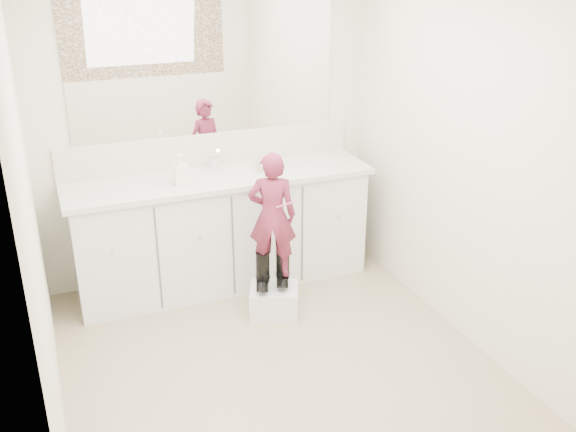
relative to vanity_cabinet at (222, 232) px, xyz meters
name	(u,v)px	position (x,y,z in m)	size (l,w,h in m)	color
floor	(280,367)	(0.00, -1.23, -0.42)	(3.00, 3.00, 0.00)	#988364
wall_back	(208,125)	(0.00, 0.27, 0.77)	(2.60, 2.60, 0.00)	beige
wall_front	(430,325)	(0.00, -2.73, 0.77)	(2.60, 2.60, 0.00)	beige
wall_left	(32,224)	(-1.30, -1.23, 0.78)	(3.00, 3.00, 0.00)	beige
wall_right	(472,162)	(1.30, -1.23, 0.78)	(3.00, 3.00, 0.00)	beige
vanity_cabinet	(222,232)	(0.00, 0.00, 0.00)	(2.20, 0.55, 0.85)	silver
countertop	(221,178)	(0.00, -0.01, 0.45)	(2.28, 0.58, 0.04)	beige
backsplash	(210,149)	(0.00, 0.26, 0.59)	(2.28, 0.03, 0.25)	beige
mirror	(206,67)	(0.00, 0.26, 1.22)	(2.00, 0.02, 1.00)	white
dot_panel	(440,208)	(0.00, -2.71, 1.22)	(2.00, 0.01, 1.20)	#472819
faucet	(214,163)	(0.00, 0.15, 0.52)	(0.08, 0.08, 0.10)	silver
cup	(262,164)	(0.32, -0.02, 0.52)	(0.11, 0.11, 0.11)	beige
soap_bottle	(181,169)	(-0.31, -0.08, 0.57)	(0.10, 0.10, 0.21)	white
step_stool	(274,301)	(0.19, -0.61, -0.32)	(0.34, 0.28, 0.22)	silver
boot_left	(263,271)	(0.12, -0.59, -0.07)	(0.10, 0.19, 0.28)	black
boot_right	(283,267)	(0.27, -0.59, -0.07)	(0.10, 0.19, 0.28)	black
toddler	(272,215)	(0.19, -0.59, 0.34)	(0.33, 0.21, 0.90)	#B13663
toothbrush	(286,204)	(0.26, -0.67, 0.44)	(0.01, 0.01, 0.14)	#E3588C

